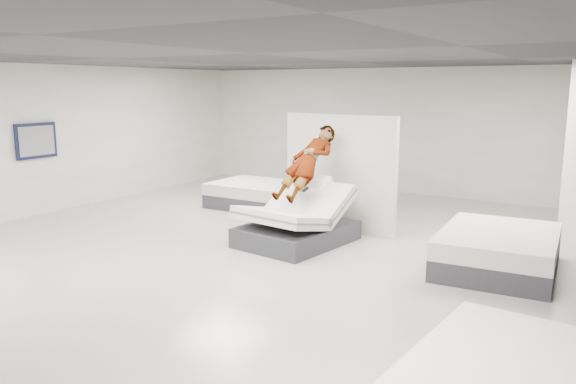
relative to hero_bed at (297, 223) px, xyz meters
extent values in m
plane|color=#B1AEA7|center=(0.08, -1.42, -0.37)|extent=(14.00, 14.00, 0.00)
plane|color=#27272A|center=(0.08, -1.42, 2.83)|extent=(14.00, 14.00, 0.00)
cube|color=white|center=(0.08, 5.58, 1.23)|extent=(12.00, 0.04, 3.20)
cube|color=white|center=(-5.92, -1.42, 1.23)|extent=(0.04, 14.00, 3.20)
cube|color=#36363B|center=(0.00, 0.01, -0.20)|extent=(1.71, 2.13, 0.34)
cube|color=white|center=(0.05, 0.37, 0.32)|extent=(1.57, 1.13, 0.69)
cube|color=slate|center=(0.05, 0.37, 0.32)|extent=(1.58, 1.05, 0.55)
cube|color=white|center=(-0.06, -0.44, 0.17)|extent=(1.58, 1.18, 0.40)
cube|color=slate|center=(-0.06, -0.44, 0.17)|extent=(1.60, 1.17, 0.22)
cube|color=white|center=(0.07, 0.52, 0.62)|extent=(0.58, 0.47, 0.32)
imported|color=slate|center=(0.04, 0.31, 0.85)|extent=(0.83, 1.55, 1.58)
cube|color=black|center=(0.21, -0.07, 0.63)|extent=(0.07, 0.15, 0.08)
cube|color=silver|center=(0.18, 1.29, 0.74)|extent=(2.43, 0.41, 2.21)
cube|color=#36363B|center=(3.33, 0.33, -0.20)|extent=(1.74, 2.25, 0.32)
cube|color=white|center=(3.33, 0.33, 0.09)|extent=(1.74, 2.25, 0.27)
cube|color=white|center=(4.30, -3.88, 0.09)|extent=(1.79, 2.28, 0.27)
cube|color=#36363B|center=(-2.30, 2.17, -0.21)|extent=(2.05, 1.54, 0.31)
cube|color=white|center=(-2.30, 2.17, 0.07)|extent=(2.05, 1.54, 0.26)
cube|color=black|center=(-5.86, -0.92, 1.23)|extent=(0.05, 0.95, 0.75)
cube|color=tan|center=(-5.83, -0.92, 1.23)|extent=(0.02, 0.82, 0.62)
camera|label=1|loc=(4.85, -8.26, 2.37)|focal=35.00mm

